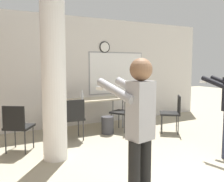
{
  "coord_description": "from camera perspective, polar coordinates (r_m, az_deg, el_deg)",
  "views": [
    {
      "loc": [
        -2.31,
        -1.08,
        1.59
      ],
      "look_at": [
        -0.26,
        2.71,
        1.13
      ],
      "focal_mm": 40.0,
      "sensor_mm": 36.0,
      "label": 1
    }
  ],
  "objects": [
    {
      "name": "chair_near_pillar",
      "position": [
        4.84,
        -20.81,
        -7.19
      ],
      "size": [
        0.61,
        0.61,
        0.87
      ],
      "color": "black",
      "rests_on": "ground_plane"
    },
    {
      "name": "bottle_on_table",
      "position": [
        5.97,
        -6.82,
        -1.12
      ],
      "size": [
        0.06,
        0.06,
        0.25
      ],
      "color": "silver",
      "rests_on": "folding_table"
    },
    {
      "name": "chair_table_right",
      "position": [
        5.95,
        2.8,
        -4.35
      ],
      "size": [
        0.6,
        0.6,
        0.87
      ],
      "color": "black",
      "rests_on": "ground_plane"
    },
    {
      "name": "folding_table",
      "position": [
        6.1,
        -5.35,
        -2.35
      ],
      "size": [
        1.75,
        0.64,
        0.75
      ],
      "color": "beige",
      "rests_on": "ground_plane"
    },
    {
      "name": "person_playing_front",
      "position": [
        2.56,
        6.05,
        -7.86
      ],
      "size": [
        0.46,
        0.64,
        1.65
      ],
      "color": "black",
      "rests_on": "ground_plane"
    },
    {
      "name": "chair_mid_room",
      "position": [
        5.98,
        13.76,
        -4.46
      ],
      "size": [
        0.62,
        0.62,
        0.87
      ],
      "color": "black",
      "rests_on": "ground_plane"
    },
    {
      "name": "support_pillar",
      "position": [
        4.19,
        -13.18,
        3.36
      ],
      "size": [
        0.4,
        0.4,
        2.8
      ],
      "color": "white",
      "rests_on": "ground_plane"
    },
    {
      "name": "waste_bin",
      "position": [
        5.78,
        -1.02,
        -7.8
      ],
      "size": [
        0.28,
        0.28,
        0.4
      ],
      "color": "#38383D",
      "rests_on": "ground_plane"
    },
    {
      "name": "wall_back",
      "position": [
        6.57,
        -7.58,
        4.4
      ],
      "size": [
        8.0,
        0.15,
        2.8
      ],
      "color": "silver",
      "rests_on": "ground_plane"
    },
    {
      "name": "chair_table_left",
      "position": [
        5.29,
        -8.82,
        -5.73
      ],
      "size": [
        0.47,
        0.47,
        0.87
      ],
      "color": "black",
      "rests_on": "ground_plane"
    }
  ]
}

